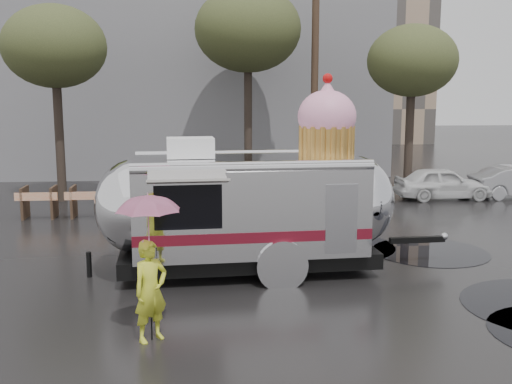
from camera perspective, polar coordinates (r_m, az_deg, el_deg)
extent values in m
plane|color=black|center=(10.19, 6.60, -13.33)|extent=(120.00, 120.00, 0.00)
cylinder|color=black|center=(15.70, 6.97, -5.09)|extent=(3.38, 3.38, 0.01)
cylinder|color=black|center=(15.63, 16.26, -5.48)|extent=(2.86, 2.86, 0.01)
cube|color=slate|center=(33.33, -9.20, 13.79)|extent=(22.00, 12.00, 13.00)
cylinder|color=#473323|center=(23.62, 5.61, 10.81)|extent=(0.28, 0.28, 9.00)
cylinder|color=#382D26|center=(22.74, -18.29, 6.46)|extent=(0.32, 0.32, 5.85)
ellipsoid|color=#384121|center=(22.77, -18.64, 13.00)|extent=(3.64, 3.64, 2.86)
cylinder|color=#382D26|center=(24.26, -0.76, 8.16)|extent=(0.32, 0.32, 6.75)
ellipsoid|color=#384121|center=(24.38, -0.77, 15.23)|extent=(4.20, 4.20, 3.30)
cylinder|color=#382D26|center=(23.61, 14.42, 6.19)|extent=(0.32, 0.32, 5.40)
ellipsoid|color=#384121|center=(23.61, 14.67, 12.01)|extent=(3.36, 3.36, 2.64)
cube|color=#473323|center=(20.23, -21.15, -0.94)|extent=(0.08, 0.80, 1.00)
cube|color=#473323|center=(20.00, -18.67, -0.91)|extent=(0.08, 0.80, 1.00)
cube|color=#E5590C|center=(19.71, -20.22, -0.41)|extent=(1.30, 0.04, 0.25)
cube|color=#473323|center=(19.87, -16.98, -0.89)|extent=(0.08, 0.80, 1.00)
cube|color=#473323|center=(19.72, -14.42, -0.85)|extent=(0.08, 0.80, 1.00)
cube|color=#E5590C|center=(19.38, -15.93, -0.35)|extent=(1.30, 0.04, 0.25)
cube|color=#473323|center=(19.63, -12.69, -0.83)|extent=(0.08, 0.80, 1.00)
cube|color=#473323|center=(19.54, -10.07, -0.79)|extent=(0.08, 0.80, 1.00)
cube|color=#E5590C|center=(19.16, -11.52, -0.28)|extent=(1.30, 0.04, 0.25)
imported|color=silver|center=(23.25, 17.37, 1.05)|extent=(4.00, 1.80, 1.40)
cube|color=silver|center=(13.16, -0.87, -0.97)|extent=(5.00, 2.79, 1.99)
ellipsoid|color=silver|center=(13.69, 9.30, -0.68)|extent=(1.79, 2.63, 1.99)
ellipsoid|color=silver|center=(13.07, -11.52, -1.23)|extent=(1.79, 2.63, 1.99)
cube|color=black|center=(13.42, -0.85, -5.86)|extent=(5.64, 2.49, 0.33)
cylinder|color=black|center=(12.42, 2.40, -7.13)|extent=(0.79, 0.28, 0.78)
cylinder|color=black|center=(14.59, 0.72, -4.60)|extent=(0.79, 0.28, 0.78)
cylinder|color=silver|center=(12.26, 2.54, -7.09)|extent=(1.07, 0.16, 1.06)
cube|color=black|center=(14.44, 15.09, -4.41)|extent=(1.33, 0.20, 0.13)
sphere|color=silver|center=(14.70, 17.49, -4.05)|extent=(0.19, 0.19, 0.18)
cylinder|color=black|center=(13.46, -15.61, -6.66)|extent=(0.12, 0.12, 0.55)
cube|color=#590C19|center=(12.04, -0.06, -4.39)|extent=(4.87, 0.27, 0.22)
cube|color=#590C19|center=(14.49, -1.52, -2.00)|extent=(4.87, 0.27, 0.22)
cube|color=black|center=(11.76, -6.48, -1.46)|extent=(1.33, 0.10, 0.89)
cube|color=#A39E97|center=(11.41, -6.48, 1.02)|extent=(1.58, 0.63, 0.16)
cube|color=silver|center=(12.32, 8.14, -2.57)|extent=(0.67, 0.06, 1.44)
cube|color=white|center=(12.89, -6.27, 4.23)|extent=(1.03, 0.77, 0.42)
cylinder|color=gold|center=(13.33, 6.72, 4.87)|extent=(1.21, 1.21, 0.66)
ellipsoid|color=#FFA4C7|center=(13.30, 6.77, 7.16)|extent=(1.35, 1.35, 1.15)
cone|color=#FFA4C7|center=(13.29, 6.82, 9.64)|extent=(0.58, 0.58, 0.44)
sphere|color=red|center=(13.29, 6.84, 10.69)|extent=(0.23, 0.23, 0.22)
imported|color=#CFD830|center=(9.77, -10.01, -9.26)|extent=(0.71, 0.68, 1.65)
imported|color=pink|center=(9.47, -10.21, -2.63)|extent=(1.26, 1.26, 0.86)
cylinder|color=black|center=(9.77, -10.01, -9.26)|extent=(0.02, 0.02, 1.65)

